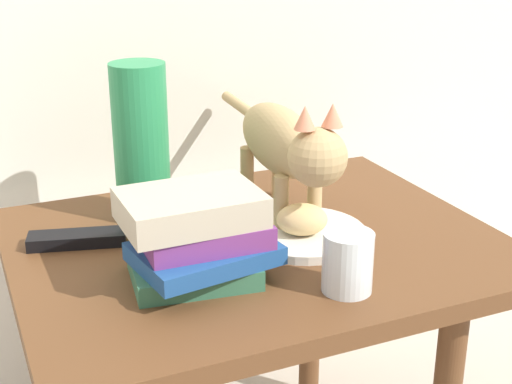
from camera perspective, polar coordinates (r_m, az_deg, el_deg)
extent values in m
cube|color=brown|center=(1.18, 0.00, -4.33)|extent=(0.76, 0.60, 0.03)
cylinder|color=brown|center=(1.43, -12.14, -11.62)|extent=(0.04, 0.04, 0.49)
cylinder|color=brown|center=(1.56, 4.30, -8.29)|extent=(0.04, 0.04, 0.49)
cylinder|color=silver|center=(1.17, 3.67, -3.25)|extent=(0.20, 0.20, 0.01)
ellipsoid|color=#E0BC7A|center=(1.14, 3.59, -2.14)|extent=(0.10, 0.08, 0.05)
cylinder|color=tan|center=(1.19, 4.62, -0.68)|extent=(0.02, 0.02, 0.10)
cylinder|color=tan|center=(1.17, 1.94, -1.06)|extent=(0.02, 0.02, 0.10)
cylinder|color=tan|center=(1.33, 1.75, 1.69)|extent=(0.02, 0.02, 0.10)
cylinder|color=tan|center=(1.31, -0.69, 1.40)|extent=(0.02, 0.02, 0.10)
ellipsoid|color=tan|center=(1.22, 1.79, 4.13)|extent=(0.11, 0.26, 0.11)
sphere|color=tan|center=(1.09, 4.80, 2.70)|extent=(0.09, 0.09, 0.09)
cone|color=#DD8460|center=(1.08, 5.97, 5.98)|extent=(0.03, 0.03, 0.03)
cone|color=#DD8460|center=(1.06, 3.82, 5.79)|extent=(0.03, 0.03, 0.03)
cylinder|color=tan|center=(1.40, -1.29, 6.74)|extent=(0.03, 0.16, 0.02)
cube|color=#336B4C|center=(1.04, -4.87, -6.00)|extent=(0.19, 0.15, 0.03)
cube|color=#1E4C8C|center=(1.03, -4.02, -4.77)|extent=(0.21, 0.16, 0.03)
cube|color=#72337A|center=(1.02, -4.14, -3.07)|extent=(0.18, 0.13, 0.03)
cube|color=#BCB299|center=(1.01, -5.12, -1.21)|extent=(0.19, 0.14, 0.04)
cylinder|color=#288C51|center=(1.22, -8.91, 3.81)|extent=(0.09, 0.09, 0.26)
cylinder|color=silver|center=(1.01, 7.13, -5.42)|extent=(0.07, 0.07, 0.08)
cylinder|color=silver|center=(1.02, 7.08, -6.45)|extent=(0.06, 0.06, 0.04)
cube|color=black|center=(1.18, -13.72, -3.56)|extent=(0.16, 0.08, 0.02)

